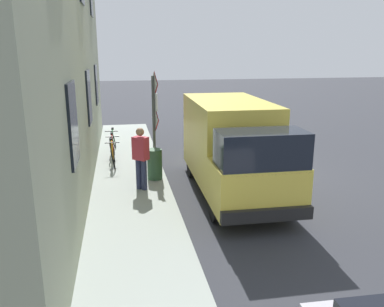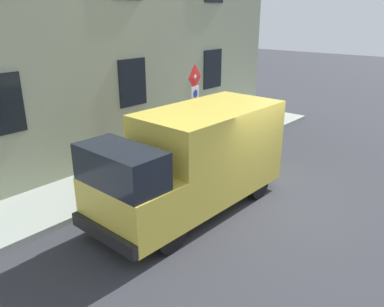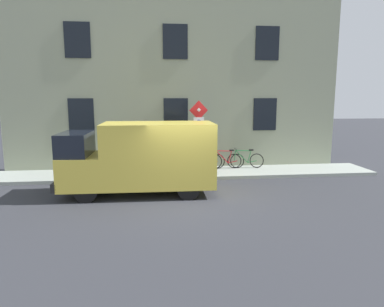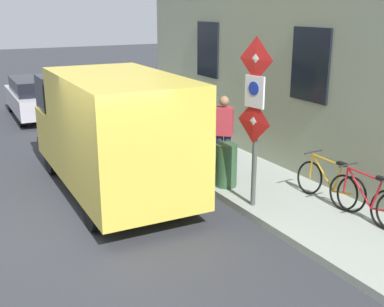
# 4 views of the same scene
# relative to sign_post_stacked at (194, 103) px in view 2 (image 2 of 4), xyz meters

# --- Properties ---
(ground_plane) EXTENTS (80.00, 80.00, 0.00)m
(ground_plane) POSITION_rel_sign_post_stacked_xyz_m (-2.98, 0.79, -2.05)
(ground_plane) COLOR #303237
(sidewalk_slab) EXTENTS (2.15, 17.24, 0.14)m
(sidewalk_slab) POSITION_rel_sign_post_stacked_xyz_m (0.87, 0.79, -1.98)
(sidewalk_slab) COLOR #99A199
(sidewalk_slab) RESTS_ON ground_plane
(building_facade) EXTENTS (0.75, 15.24, 8.03)m
(building_facade) POSITION_rel_sign_post_stacked_xyz_m (2.30, 0.79, 1.97)
(building_facade) COLOR #959D81
(building_facade) RESTS_ON ground_plane
(sign_post_stacked) EXTENTS (0.19, 0.55, 2.98)m
(sign_post_stacked) POSITION_rel_sign_post_stacked_xyz_m (0.00, 0.00, 0.00)
(sign_post_stacked) COLOR #474C47
(sign_post_stacked) RESTS_ON sidewalk_slab
(delivery_van) EXTENTS (2.10, 5.37, 2.50)m
(delivery_van) POSITION_rel_sign_post_stacked_xyz_m (-1.91, 2.26, -0.71)
(delivery_van) COLOR #E0C746
(delivery_van) RESTS_ON ground_plane
(bicycle_green) EXTENTS (0.46, 1.72, 0.89)m
(bicycle_green) POSITION_rel_sign_post_stacked_xyz_m (1.40, -2.37, -1.54)
(bicycle_green) COLOR black
(bicycle_green) RESTS_ON sidewalk_slab
(bicycle_red) EXTENTS (0.46, 1.71, 0.89)m
(bicycle_red) POSITION_rel_sign_post_stacked_xyz_m (1.40, -1.46, -1.54)
(bicycle_red) COLOR black
(bicycle_red) RESTS_ON sidewalk_slab
(bicycle_orange) EXTENTS (0.46, 1.72, 0.89)m
(bicycle_orange) POSITION_rel_sign_post_stacked_xyz_m (1.40, -0.55, -1.54)
(bicycle_orange) COLOR black
(bicycle_orange) RESTS_ON sidewalk_slab
(pedestrian) EXTENTS (0.47, 0.46, 1.72)m
(pedestrian) POSITION_rel_sign_post_stacked_xyz_m (0.59, 1.94, -0.98)
(pedestrian) COLOR #262B47
(pedestrian) RESTS_ON sidewalk_slab
(litter_bin) EXTENTS (0.44, 0.44, 0.90)m
(litter_bin) POSITION_rel_sign_post_stacked_xyz_m (0.15, 1.12, -1.46)
(litter_bin) COLOR #2D5133
(litter_bin) RESTS_ON sidewalk_slab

